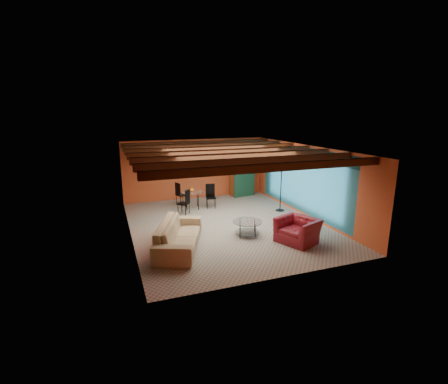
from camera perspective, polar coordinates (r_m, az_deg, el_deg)
name	(u,v)px	position (r m, az deg, el deg)	size (l,w,h in m)	color
room	(225,158)	(11.15, 0.16, 5.95)	(6.52, 8.01, 2.71)	gray
sofa	(179,235)	(9.69, -7.86, -7.46)	(2.71, 1.06, 0.79)	tan
armchair	(298,230)	(10.26, 12.78, -6.55)	(1.16, 1.02, 0.76)	maroon
coffee_table	(247,228)	(10.60, 4.13, -6.33)	(0.95, 0.95, 0.49)	silver
dining_table	(192,197)	(13.40, -5.62, -0.88)	(1.92, 1.92, 1.00)	silver
armoire	(242,175)	(15.47, 3.20, 2.91)	(1.09, 0.54, 1.92)	brown
floor_lamp	(281,185)	(13.14, 9.95, 1.18)	(0.43, 0.43, 2.11)	black
ceiling_fan	(226,159)	(11.04, 0.36, 5.87)	(1.50, 1.50, 0.44)	#472614
painting	(176,164)	(14.68, -8.40, 4.92)	(1.05, 0.03, 0.65)	black
potted_plant	(243,150)	(15.29, 3.26, 7.36)	(0.45, 0.39, 0.50)	#26661E
vase	(192,183)	(13.26, -5.68, 1.60)	(0.18, 0.18, 0.19)	orange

